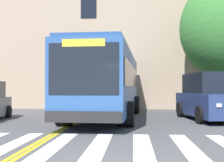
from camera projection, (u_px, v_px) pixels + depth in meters
The scene contains 7 objects.
crosswalk at pixel (120, 146), 7.88m from camera, with size 15.12×4.21×0.01m.
lane_line_yellow_inner at pixel (96, 109), 22.00m from camera, with size 0.12×36.00×0.01m, color gold.
lane_line_yellow_outer at pixel (98, 109), 21.99m from camera, with size 0.12×36.00×0.01m, color gold.
city_bus at pixel (107, 82), 15.52m from camera, with size 3.36×11.58×3.30m.
car_navy_far_lane at pixel (210, 98), 14.44m from camera, with size 2.67×5.19×2.17m.
street_tree_curbside_large at pixel (223, 29), 18.62m from camera, with size 7.08×7.12×8.01m.
building_facade at pixel (95, 25), 25.92m from camera, with size 41.27×8.06×13.43m.
Camera 1 is at (0.51, -5.02, 1.49)m, focal length 50.00 mm.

